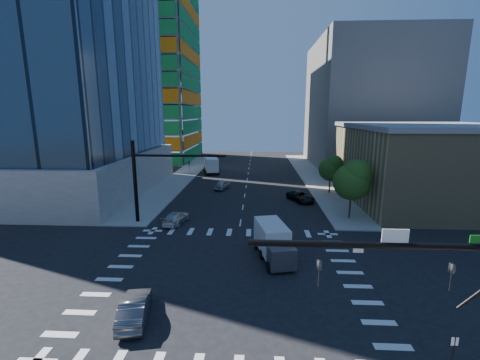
{
  "coord_description": "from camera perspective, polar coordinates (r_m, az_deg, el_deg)",
  "views": [
    {
      "loc": [
        1.78,
        -22.02,
        11.99
      ],
      "look_at": [
        0.16,
        8.0,
        5.71
      ],
      "focal_mm": 24.0,
      "sensor_mm": 36.0,
      "label": 1
    }
  ],
  "objects": [
    {
      "name": "car_nb_far",
      "position": [
        45.28,
        10.73,
        -2.89
      ],
      "size": [
        4.04,
        5.33,
        1.34
      ],
      "primitive_type": "imported",
      "rotation": [
        0.0,
        0.0,
        0.43
      ],
      "color": "black",
      "rests_on": "ground"
    },
    {
      "name": "box_truck_near",
      "position": [
        27.32,
        6.1,
        -11.43
      ],
      "size": [
        3.45,
        5.76,
        2.82
      ],
      "rotation": [
        0.0,
        0.0,
        0.23
      ],
      "color": "black",
      "rests_on": "ground"
    },
    {
      "name": "car_sb_cross",
      "position": [
        21.31,
        -18.21,
        -20.81
      ],
      "size": [
        2.32,
        4.52,
        1.42
      ],
      "primitive_type": "imported",
      "rotation": [
        0.0,
        0.0,
        3.34
      ],
      "color": "#4C4C51",
      "rests_on": "ground"
    },
    {
      "name": "sidewalk_nw",
      "position": [
        64.75,
        -9.71,
        1.02
      ],
      "size": [
        5.0,
        60.0,
        0.15
      ],
      "primitive_type": "cube",
      "color": "gray",
      "rests_on": "ground"
    },
    {
      "name": "no_parking_sign",
      "position": [
        19.02,
        33.65,
        -24.29
      ],
      "size": [
        0.3,
        0.06,
        2.2
      ],
      "color": "black",
      "rests_on": "ground"
    },
    {
      "name": "car_sb_near",
      "position": [
        36.42,
        -11.25,
        -6.58
      ],
      "size": [
        2.59,
        4.72,
        1.3
      ],
      "primitive_type": "imported",
      "rotation": [
        0.0,
        0.0,
        2.96
      ],
      "color": "silver",
      "rests_on": "ground"
    },
    {
      "name": "sidewalk_ne",
      "position": [
        64.06,
        12.66,
        0.79
      ],
      "size": [
        5.0,
        60.0,
        0.15
      ],
      "primitive_type": "cube",
      "color": "gray",
      "rests_on": "ground"
    },
    {
      "name": "ground",
      "position": [
        25.14,
        -1.41,
        -16.69
      ],
      "size": [
        160.0,
        160.0,
        0.0
      ],
      "primitive_type": "plane",
      "color": "black",
      "rests_on": "ground"
    },
    {
      "name": "box_truck_far",
      "position": [
        65.81,
        -5.18,
        2.5
      ],
      "size": [
        3.97,
        6.54,
        3.2
      ],
      "rotation": [
        0.0,
        0.0,
        3.38
      ],
      "color": "black",
      "rests_on": "ground"
    },
    {
      "name": "car_sb_mid",
      "position": [
        51.58,
        -3.2,
        -0.87
      ],
      "size": [
        2.57,
        4.37,
        1.4
      ],
      "primitive_type": "imported",
      "rotation": [
        0.0,
        0.0,
        2.9
      ],
      "color": "#A2A5A9",
      "rests_on": "ground"
    },
    {
      "name": "bg_building_ne",
      "position": [
        81.07,
        21.74,
        12.4
      ],
      "size": [
        24.0,
        30.0,
        28.0
      ],
      "primitive_type": "cube",
      "color": "slate",
      "rests_on": "ground"
    },
    {
      "name": "road_markings",
      "position": [
        25.14,
        -1.41,
        -16.68
      ],
      "size": [
        20.0,
        20.0,
        0.01
      ],
      "primitive_type": "cube",
      "color": "silver",
      "rests_on": "ground"
    },
    {
      "name": "tree_north",
      "position": [
        49.85,
        15.97,
        2.1
      ],
      "size": [
        3.54,
        3.52,
        5.78
      ],
      "color": "#382316",
      "rests_on": "sidewalk_ne"
    },
    {
      "name": "signal_mast_nw",
      "position": [
        36.12,
        -16.01,
        0.97
      ],
      "size": [
        10.2,
        0.4,
        9.0
      ],
      "color": "black",
      "rests_on": "sidewalk_nw"
    },
    {
      "name": "commercial_building",
      "position": [
        50.22,
        30.62,
        2.51
      ],
      "size": [
        20.5,
        22.5,
        10.6
      ],
      "color": "tan",
      "rests_on": "ground"
    },
    {
      "name": "tree_south",
      "position": [
        38.23,
        19.5,
        0.1
      ],
      "size": [
        4.16,
        4.16,
        6.82
      ],
      "color": "#382316",
      "rests_on": "sidewalk_ne"
    },
    {
      "name": "construction_building",
      "position": [
        89.78,
        -16.92,
        19.4
      ],
      "size": [
        25.16,
        34.5,
        70.6
      ],
      "color": "gray",
      "rests_on": "ground"
    }
  ]
}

